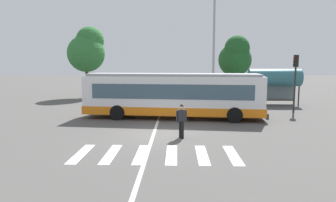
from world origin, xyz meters
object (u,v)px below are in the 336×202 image
at_px(parked_car_silver, 160,94).
at_px(traffic_light_far_corner, 295,74).
at_px(parked_car_champagne, 243,94).
at_px(twin_arm_street_lamp, 214,39).
at_px(parked_car_black, 108,94).
at_px(parked_car_teal, 218,94).
at_px(parked_car_red, 190,94).
at_px(background_tree_left, 87,50).
at_px(parked_car_white, 133,94).
at_px(background_tree_right, 235,57).
at_px(pedestrian_crossing_street, 181,119).
at_px(bus_stop_shelter, 274,78).
at_px(city_transit_bus, 173,95).

bearing_deg(parked_car_silver, traffic_light_far_corner, -31.49).
relative_size(parked_car_champagne, twin_arm_street_lamp, 0.46).
relative_size(parked_car_black, parked_car_teal, 1.00).
height_order(parked_car_red, background_tree_left, background_tree_left).
relative_size(parked_car_white, parked_car_silver, 1.00).
distance_m(parked_car_white, parked_car_silver, 2.65).
relative_size(background_tree_left, background_tree_right, 1.16).
relative_size(parked_car_red, background_tree_left, 0.59).
relative_size(pedestrian_crossing_street, parked_car_champagne, 0.38).
distance_m(parked_car_black, parked_car_white, 2.51).
relative_size(parked_car_champagne, traffic_light_far_corner, 1.03).
distance_m(parked_car_champagne, twin_arm_street_lamp, 6.36).
bearing_deg(parked_car_white, parked_car_black, -177.81).
relative_size(parked_car_red, bus_stop_shelter, 0.99).
bearing_deg(parked_car_black, parked_car_teal, 0.59).
relative_size(city_transit_bus, background_tree_left, 1.60).
distance_m(pedestrian_crossing_street, parked_car_teal, 15.17).
height_order(city_transit_bus, parked_car_white, city_transit_bus).
height_order(parked_car_white, twin_arm_street_lamp, twin_arm_street_lamp).
bearing_deg(background_tree_left, pedestrian_crossing_street, -60.95).
distance_m(parked_car_champagne, background_tree_right, 4.92).
bearing_deg(pedestrian_crossing_street, background_tree_left, 119.05).
distance_m(city_transit_bus, parked_car_red, 9.20).
bearing_deg(traffic_light_far_corner, parked_car_teal, 127.40).
distance_m(city_transit_bus, pedestrian_crossing_street, 5.64).
distance_m(traffic_light_far_corner, bus_stop_shelter, 4.15).
bearing_deg(parked_car_red, parked_car_silver, 177.95).
relative_size(parked_car_black, traffic_light_far_corner, 1.05).
relative_size(pedestrian_crossing_street, background_tree_left, 0.22).
distance_m(parked_car_white, background_tree_right, 11.62).
height_order(parked_car_black, parked_car_silver, same).
height_order(parked_car_white, parked_car_teal, same).
bearing_deg(pedestrian_crossing_street, parked_car_black, 115.80).
bearing_deg(city_transit_bus, parked_car_black, 126.12).
distance_m(parked_car_silver, parked_car_champagne, 8.16).
relative_size(pedestrian_crossing_street, parked_car_silver, 0.38).
bearing_deg(background_tree_right, background_tree_left, 179.35).
bearing_deg(parked_car_red, parked_car_teal, 1.56).
bearing_deg(twin_arm_street_lamp, traffic_light_far_corner, -38.34).
bearing_deg(background_tree_right, parked_car_teal, -125.51).
bearing_deg(parked_car_white, parked_car_red, -0.58).
relative_size(parked_car_red, background_tree_right, 0.68).
bearing_deg(background_tree_right, parked_car_white, -163.31).
height_order(parked_car_black, parked_car_teal, same).
bearing_deg(background_tree_right, bus_stop_shelter, -65.97).
bearing_deg(parked_car_red, traffic_light_far_corner, -39.93).
distance_m(city_transit_bus, parked_car_black, 11.16).
bearing_deg(traffic_light_far_corner, background_tree_left, 152.38).
height_order(parked_car_silver, parked_car_red, same).
height_order(pedestrian_crossing_street, background_tree_right, background_tree_right).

